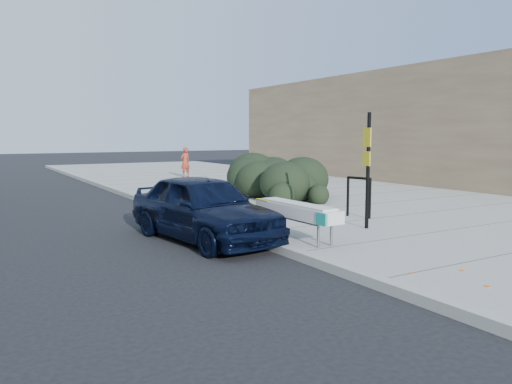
# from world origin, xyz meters

# --- Properties ---
(ground) EXTENTS (120.00, 120.00, 0.00)m
(ground) POSITION_xyz_m (0.00, 0.00, 0.00)
(ground) COLOR black
(ground) RESTS_ON ground
(sidewalk_near) EXTENTS (11.20, 50.00, 0.15)m
(sidewalk_near) POSITION_xyz_m (5.60, 5.00, 0.07)
(sidewalk_near) COLOR gray
(sidewalk_near) RESTS_ON ground
(curb_near) EXTENTS (0.22, 50.00, 0.17)m
(curb_near) POSITION_xyz_m (0.00, 5.00, 0.08)
(curb_near) COLOR #9E9E99
(curb_near) RESTS_ON ground
(bench) EXTENTS (0.53, 2.38, 0.71)m
(bench) POSITION_xyz_m (0.60, 1.00, 0.71)
(bench) COLOR gray
(bench) RESTS_ON sidewalk_near
(bike_rack) EXTENTS (0.24, 0.69, 1.04)m
(bike_rack) POSITION_xyz_m (3.49, 2.35, 0.77)
(bike_rack) COLOR black
(bike_rack) RESTS_ON sidewalk_near
(sign_post) EXTENTS (0.12, 0.30, 2.58)m
(sign_post) POSITION_xyz_m (2.59, 1.10, 1.62)
(sign_post) COLOR black
(sign_post) RESTS_ON sidewalk_near
(hedge) EXTENTS (2.76, 4.62, 1.64)m
(hedge) POSITION_xyz_m (4.00, 7.00, 0.97)
(hedge) COLOR black
(hedge) RESTS_ON sidewalk_near
(sedan_navy) EXTENTS (2.19, 4.35, 1.42)m
(sedan_navy) POSITION_xyz_m (-0.80, 2.42, 0.71)
(sedan_navy) COLOR black
(sedan_navy) RESTS_ON ground
(pedestrian) EXTENTS (0.62, 0.49, 1.49)m
(pedestrian) POSITION_xyz_m (4.48, 16.03, 0.90)
(pedestrian) COLOR #9A3321
(pedestrian) RESTS_ON sidewalk_near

